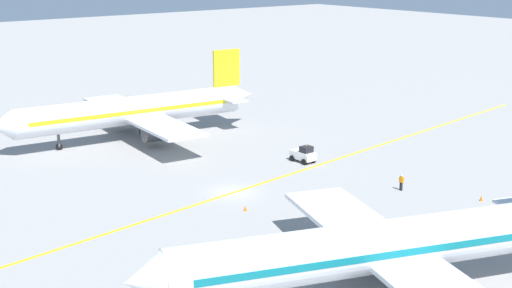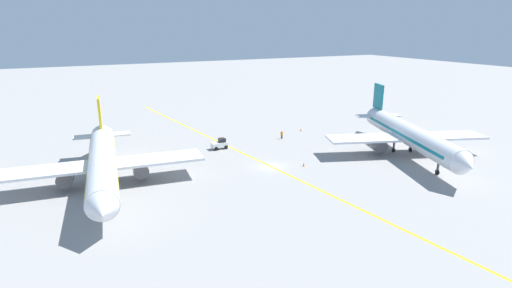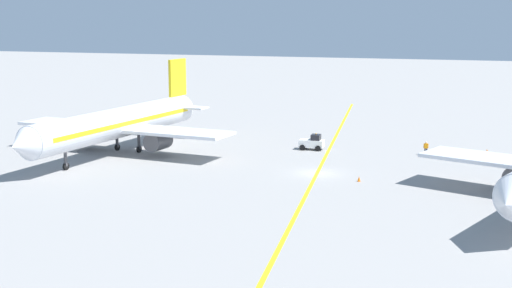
{
  "view_description": "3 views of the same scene",
  "coord_description": "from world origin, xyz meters",
  "px_view_note": "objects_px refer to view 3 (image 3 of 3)",
  "views": [
    {
      "loc": [
        -54.21,
        40.24,
        23.01
      ],
      "look_at": [
        -1.0,
        -2.09,
        4.89
      ],
      "focal_mm": 50.0,
      "sensor_mm": 36.0,
      "label": 1
    },
    {
      "loc": [
        29.29,
        53.46,
        21.74
      ],
      "look_at": [
        1.19,
        -2.89,
        3.19
      ],
      "focal_mm": 28.0,
      "sensor_mm": 36.0,
      "label": 2
    },
    {
      "loc": [
        -17.18,
        71.64,
        16.56
      ],
      "look_at": [
        5.65,
        3.42,
        3.42
      ],
      "focal_mm": 50.0,
      "sensor_mm": 36.0,
      "label": 3
    }
  ],
  "objects_px": {
    "traffic_cone_near_nose": "(487,151)",
    "ground_crew_worker": "(426,148)",
    "airplane_adjacent_stand": "(120,123)",
    "baggage_tug_white": "(312,143)",
    "traffic_cone_mid_apron": "(359,179)"
  },
  "relations": [
    {
      "from": "airplane_adjacent_stand",
      "to": "baggage_tug_white",
      "type": "bearing_deg",
      "value": -155.3
    },
    {
      "from": "traffic_cone_near_nose",
      "to": "ground_crew_worker",
      "type": "bearing_deg",
      "value": 27.72
    },
    {
      "from": "airplane_adjacent_stand",
      "to": "baggage_tug_white",
      "type": "height_order",
      "value": "airplane_adjacent_stand"
    },
    {
      "from": "airplane_adjacent_stand",
      "to": "traffic_cone_mid_apron",
      "type": "bearing_deg",
      "value": 169.98
    },
    {
      "from": "baggage_tug_white",
      "to": "traffic_cone_mid_apron",
      "type": "bearing_deg",
      "value": 119.73
    },
    {
      "from": "airplane_adjacent_stand",
      "to": "traffic_cone_near_nose",
      "type": "distance_m",
      "value": 44.37
    },
    {
      "from": "traffic_cone_mid_apron",
      "to": "traffic_cone_near_nose",
      "type": "bearing_deg",
      "value": -121.54
    },
    {
      "from": "baggage_tug_white",
      "to": "ground_crew_worker",
      "type": "height_order",
      "value": "baggage_tug_white"
    },
    {
      "from": "ground_crew_worker",
      "to": "traffic_cone_near_nose",
      "type": "height_order",
      "value": "ground_crew_worker"
    },
    {
      "from": "airplane_adjacent_stand",
      "to": "ground_crew_worker",
      "type": "bearing_deg",
      "value": -163.09
    },
    {
      "from": "baggage_tug_white",
      "to": "traffic_cone_mid_apron",
      "type": "distance_m",
      "value": 17.37
    },
    {
      "from": "airplane_adjacent_stand",
      "to": "baggage_tug_white",
      "type": "xyz_separation_m",
      "value": [
        -21.28,
        -9.79,
        -2.81
      ]
    },
    {
      "from": "ground_crew_worker",
      "to": "baggage_tug_white",
      "type": "bearing_deg",
      "value": 3.51
    },
    {
      "from": "traffic_cone_mid_apron",
      "to": "baggage_tug_white",
      "type": "bearing_deg",
      "value": -60.27
    },
    {
      "from": "airplane_adjacent_stand",
      "to": "traffic_cone_near_nose",
      "type": "xyz_separation_m",
      "value": [
        -41.88,
        -14.26,
        -3.43
      ]
    }
  ]
}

